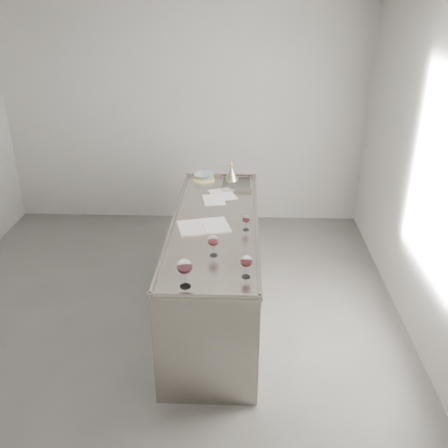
{
  "coord_description": "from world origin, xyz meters",
  "views": [
    {
      "loc": [
        0.74,
        -3.67,
        2.79
      ],
      "look_at": [
        0.59,
        0.09,
        1.02
      ],
      "focal_mm": 40.0,
      "sensor_mm": 36.0,
      "label": 1
    }
  ],
  "objects_px": {
    "wine_glass_left": "(185,267)",
    "wine_funnel": "(232,174)",
    "wine_glass_middle": "(213,241)",
    "wine_glass_right": "(246,262)",
    "wine_glass_small": "(246,219)",
    "counter": "(215,268)",
    "ceramic_bowl": "(204,176)",
    "notebook": "(204,226)"
  },
  "relations": [
    {
      "from": "counter",
      "to": "notebook",
      "type": "relative_size",
      "value": 4.92
    },
    {
      "from": "wine_glass_small",
      "to": "counter",
      "type": "bearing_deg",
      "value": 152.01
    },
    {
      "from": "wine_glass_small",
      "to": "notebook",
      "type": "bearing_deg",
      "value": 173.0
    },
    {
      "from": "counter",
      "to": "wine_funnel",
      "type": "height_order",
      "value": "wine_funnel"
    },
    {
      "from": "wine_glass_middle",
      "to": "wine_funnel",
      "type": "bearing_deg",
      "value": 86.75
    },
    {
      "from": "wine_glass_left",
      "to": "wine_funnel",
      "type": "relative_size",
      "value": 0.99
    },
    {
      "from": "wine_glass_middle",
      "to": "wine_funnel",
      "type": "height_order",
      "value": "wine_funnel"
    },
    {
      "from": "ceramic_bowl",
      "to": "wine_glass_small",
      "type": "bearing_deg",
      "value": -69.81
    },
    {
      "from": "wine_glass_right",
      "to": "ceramic_bowl",
      "type": "xyz_separation_m",
      "value": [
        -0.45,
        2.0,
        -0.08
      ]
    },
    {
      "from": "notebook",
      "to": "wine_glass_middle",
      "type": "bearing_deg",
      "value": -92.35
    },
    {
      "from": "counter",
      "to": "wine_glass_left",
      "type": "height_order",
      "value": "wine_glass_left"
    },
    {
      "from": "wine_glass_small",
      "to": "notebook",
      "type": "xyz_separation_m",
      "value": [
        -0.36,
        0.04,
        -0.09
      ]
    },
    {
      "from": "wine_glass_small",
      "to": "wine_glass_right",
      "type": "bearing_deg",
      "value": -90.0
    },
    {
      "from": "counter",
      "to": "notebook",
      "type": "height_order",
      "value": "counter"
    },
    {
      "from": "wine_glass_small",
      "to": "wine_glass_left",
      "type": "bearing_deg",
      "value": -114.58
    },
    {
      "from": "counter",
      "to": "wine_glass_right",
      "type": "relative_size",
      "value": 13.77
    },
    {
      "from": "counter",
      "to": "notebook",
      "type": "xyz_separation_m",
      "value": [
        -0.09,
        -0.1,
        0.47
      ]
    },
    {
      "from": "wine_glass_left",
      "to": "wine_funnel",
      "type": "xyz_separation_m",
      "value": [
        0.26,
        2.14,
        -0.09
      ]
    },
    {
      "from": "wine_glass_small",
      "to": "wine_funnel",
      "type": "relative_size",
      "value": 0.64
    },
    {
      "from": "notebook",
      "to": "ceramic_bowl",
      "type": "relative_size",
      "value": 2.49
    },
    {
      "from": "ceramic_bowl",
      "to": "wine_funnel",
      "type": "distance_m",
      "value": 0.3
    },
    {
      "from": "wine_glass_left",
      "to": "wine_glass_small",
      "type": "xyz_separation_m",
      "value": [
        0.42,
        0.91,
        -0.05
      ]
    },
    {
      "from": "wine_glass_left",
      "to": "wine_glass_middle",
      "type": "relative_size",
      "value": 1.24
    },
    {
      "from": "wine_glass_right",
      "to": "notebook",
      "type": "distance_m",
      "value": 0.9
    },
    {
      "from": "wine_glass_middle",
      "to": "notebook",
      "type": "xyz_separation_m",
      "value": [
        -0.12,
        0.51,
        -0.12
      ]
    },
    {
      "from": "wine_glass_left",
      "to": "wine_glass_right",
      "type": "distance_m",
      "value": 0.44
    },
    {
      "from": "wine_glass_small",
      "to": "notebook",
      "type": "distance_m",
      "value": 0.38
    },
    {
      "from": "wine_funnel",
      "to": "ceramic_bowl",
      "type": "bearing_deg",
      "value": 180.0
    },
    {
      "from": "wine_funnel",
      "to": "counter",
      "type": "bearing_deg",
      "value": -96.41
    },
    {
      "from": "wine_glass_middle",
      "to": "wine_glass_small",
      "type": "bearing_deg",
      "value": 61.65
    },
    {
      "from": "ceramic_bowl",
      "to": "counter",
      "type": "bearing_deg",
      "value": -80.75
    },
    {
      "from": "wine_glass_small",
      "to": "wine_funnel",
      "type": "distance_m",
      "value": 1.24
    },
    {
      "from": "ceramic_bowl",
      "to": "wine_glass_left",
      "type": "bearing_deg",
      "value": -89.12
    },
    {
      "from": "wine_glass_right",
      "to": "wine_funnel",
      "type": "height_order",
      "value": "wine_funnel"
    },
    {
      "from": "wine_glass_left",
      "to": "ceramic_bowl",
      "type": "bearing_deg",
      "value": 90.88
    },
    {
      "from": "counter",
      "to": "ceramic_bowl",
      "type": "xyz_separation_m",
      "value": [
        -0.18,
        1.08,
        0.51
      ]
    },
    {
      "from": "wine_glass_middle",
      "to": "wine_glass_right",
      "type": "relative_size",
      "value": 1.0
    },
    {
      "from": "notebook",
      "to": "wine_glass_left",
      "type": "bearing_deg",
      "value": -108.33
    },
    {
      "from": "counter",
      "to": "wine_glass_right",
      "type": "xyz_separation_m",
      "value": [
        0.27,
        -0.92,
        0.59
      ]
    },
    {
      "from": "wine_glass_left",
      "to": "wine_glass_middle",
      "type": "height_order",
      "value": "wine_glass_left"
    },
    {
      "from": "wine_glass_middle",
      "to": "wine_glass_right",
      "type": "xyz_separation_m",
      "value": [
        0.25,
        -0.31,
        0.0
      ]
    },
    {
      "from": "counter",
      "to": "wine_glass_left",
      "type": "distance_m",
      "value": 1.24
    }
  ]
}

